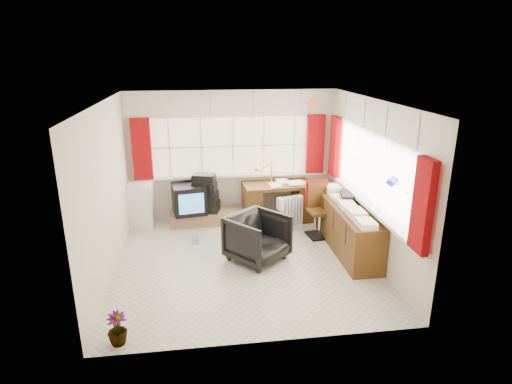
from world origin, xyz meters
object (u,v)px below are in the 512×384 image
Objects in this scene: desk at (278,200)px; crt_tv at (189,199)px; radiator at (291,216)px; tv_bench at (207,217)px; credenza at (347,228)px; mini_fridge at (140,203)px; desk_lamp at (272,169)px; office_chair at (257,238)px; task_chair at (318,207)px.

desk is 1.70m from crt_tv.
tv_bench is at bearing 160.04° from radiator.
credenza is 3.87m from mini_fridge.
desk is at bearing 28.80° from desk_lamp.
desk_lamp is at bearing -6.79° from tv_bench.
mini_fridge is (-0.93, 0.15, -0.09)m from crt_tv.
tv_bench is at bearing 11.46° from crt_tv.
tv_bench is (-2.28, 1.52, -0.27)m from credenza.
credenza is at bearing -58.01° from desk.
credenza is 2.98m from crt_tv.
desk_lamp is (-0.14, -0.08, 0.66)m from desk.
crt_tv is at bearing 150.80° from credenza.
office_chair is at bearing -65.93° from tv_bench.
desk is 1.64× the size of office_chair.
radiator is at bearing 14.27° from office_chair.
crt_tv is at bearing 177.02° from desk_lamp.
mini_fridge is (-2.62, 0.15, 0.01)m from desk.
office_chair is 1.85m from tv_bench.
desk_lamp reaches higher than mini_fridge.
task_chair is at bearing -42.41° from desk_lamp.
desk_lamp is 0.54× the size of mini_fridge.
desk is 2.91× the size of desk_lamp.
crt_tv reaches higher than desk.
office_chair is 1.22× the size of crt_tv.
task_chair is 1.16× the size of mini_fridge.
tv_bench is at bearing 146.29° from credenza.
mini_fridge reaches higher than office_chair.
office_chair is at bearing -56.34° from crt_tv.
credenza is (0.31, -0.70, -0.13)m from task_chair.
credenza is at bearing -24.39° from mini_fridge.
desk is 2.63m from mini_fridge.
credenza reaches higher than office_chair.
crt_tv is at bearing 165.17° from radiator.
task_chair is at bearing -18.17° from crt_tv.
desk_lamp is at bearing -2.98° from crt_tv.
mini_fridge is (-2.00, 1.76, 0.05)m from office_chair.
desk_lamp is 0.96m from radiator.
radiator is 1.95m from crt_tv.
desk reaches higher than tv_bench.
office_chair reaches higher than radiator.
tv_bench is (-1.37, 0.07, -0.29)m from desk.
office_chair is 1.94m from crt_tv.
tv_bench is 1.63× the size of mini_fridge.
desk_lamp reaches higher than task_chair.
office_chair is at bearing -107.54° from desk_lamp.
desk is at bearing 128.52° from task_chair.
task_chair is 0.71× the size of tv_bench.
office_chair reaches higher than tv_bench.
radiator is (0.79, 1.12, -0.11)m from office_chair.
desk is 2.08× the size of radiator.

